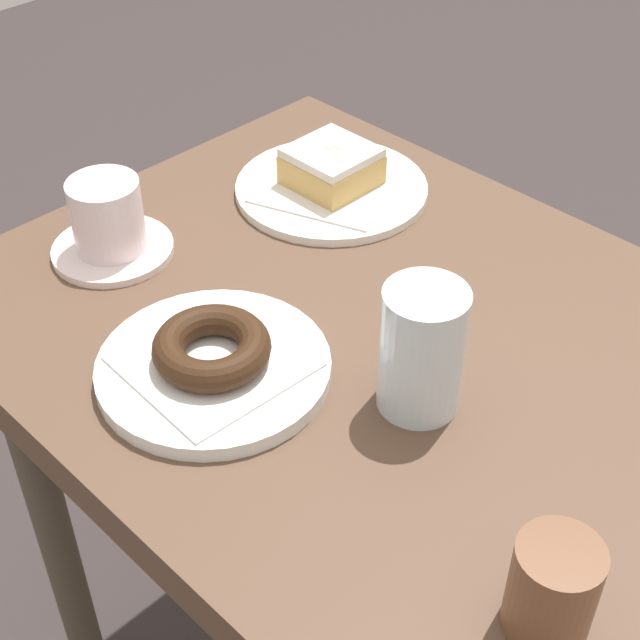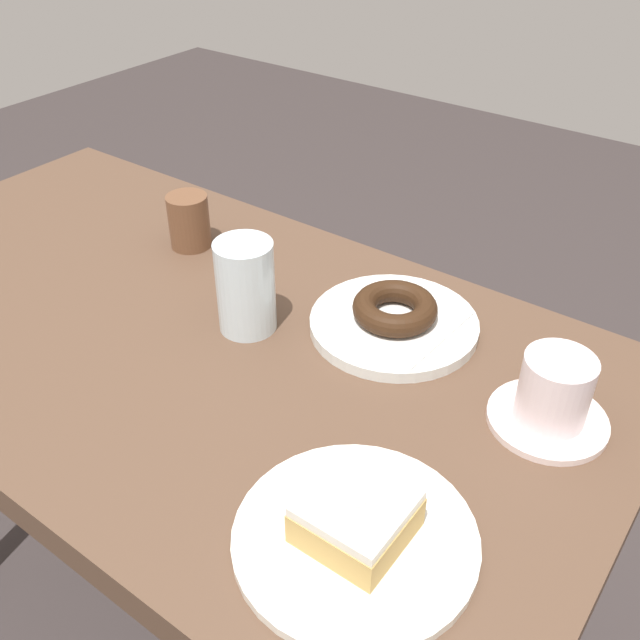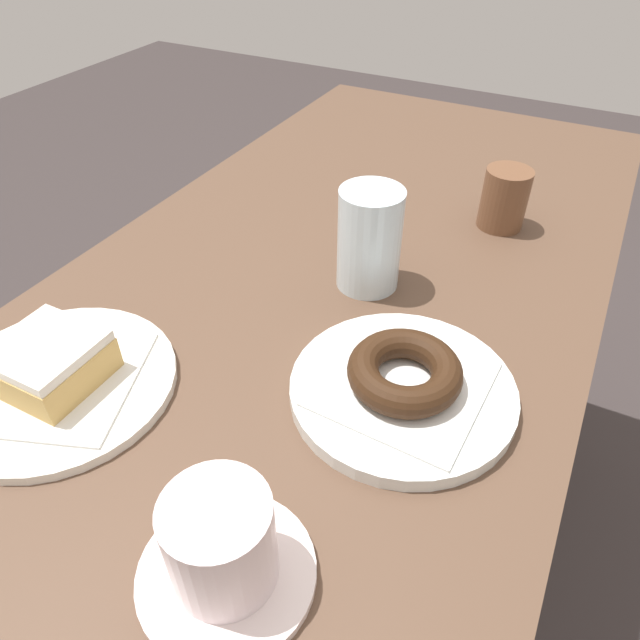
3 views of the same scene
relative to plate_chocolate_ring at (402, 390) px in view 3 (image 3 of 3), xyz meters
The scene contains 11 objects.
ground_plane 0.81m from the plate_chocolate_ring, 32.73° to the left, with size 6.00×6.00×0.00m, color #362F2E.
table 0.30m from the plate_chocolate_ring, 32.73° to the left, with size 1.18×0.64×0.75m.
plate_chocolate_ring is the anchor object (origin of this frame).
napkin_chocolate_ring 0.01m from the plate_chocolate_ring, ahead, with size 0.15×0.15×0.00m, color white.
donut_chocolate_ring 0.03m from the plate_chocolate_ring, ahead, with size 0.11×0.11×0.03m, color #331D0F.
plate_glazed_square 0.34m from the plate_chocolate_ring, 115.55° to the left, with size 0.23×0.23×0.01m, color white.
napkin_glazed_square 0.34m from the plate_chocolate_ring, 115.55° to the left, with size 0.16×0.16×0.00m, color white.
donut_glazed_square 0.35m from the plate_chocolate_ring, 115.55° to the left, with size 0.09×0.09×0.05m.
water_glass 0.20m from the plate_chocolate_ring, 34.23° to the left, with size 0.08×0.08×0.13m, color silver.
coffee_cup 0.24m from the plate_chocolate_ring, 168.03° to the left, with size 0.13×0.13×0.09m.
sugar_jar 0.38m from the plate_chocolate_ring, ahead, with size 0.06×0.06×0.08m, color brown.
Camera 3 is at (-0.63, -0.26, 1.17)m, focal length 32.56 mm.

